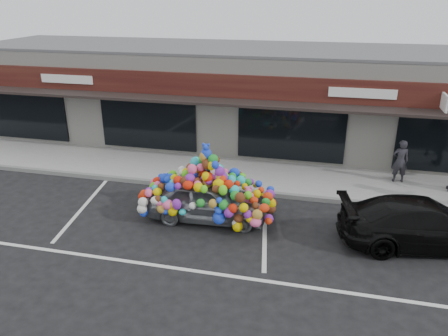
# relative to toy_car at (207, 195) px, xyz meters

# --- Properties ---
(ground) EXTENTS (90.00, 90.00, 0.00)m
(ground) POSITION_rel_toy_car_xyz_m (-0.96, -0.46, -0.79)
(ground) COLOR black
(ground) RESTS_ON ground
(shop_building) EXTENTS (24.00, 7.20, 4.31)m
(shop_building) POSITION_rel_toy_car_xyz_m (-0.96, 7.98, 1.37)
(shop_building) COLOR silver
(shop_building) RESTS_ON ground
(sidewalk) EXTENTS (26.00, 3.00, 0.15)m
(sidewalk) POSITION_rel_toy_car_xyz_m (-0.96, 3.54, -0.72)
(sidewalk) COLOR gray
(sidewalk) RESTS_ON ground
(kerb) EXTENTS (26.00, 0.18, 0.16)m
(kerb) POSITION_rel_toy_car_xyz_m (-0.96, 2.04, -0.72)
(kerb) COLOR slate
(kerb) RESTS_ON ground
(parking_stripe_left) EXTENTS (0.73, 4.37, 0.01)m
(parking_stripe_left) POSITION_rel_toy_car_xyz_m (-4.16, -0.26, -0.79)
(parking_stripe_left) COLOR silver
(parking_stripe_left) RESTS_ON ground
(parking_stripe_mid) EXTENTS (0.73, 4.37, 0.01)m
(parking_stripe_mid) POSITION_rel_toy_car_xyz_m (1.84, -0.26, -0.79)
(parking_stripe_mid) COLOR silver
(parking_stripe_mid) RESTS_ON ground
(lane_line) EXTENTS (14.00, 0.12, 0.01)m
(lane_line) POSITION_rel_toy_car_xyz_m (1.04, -2.76, -0.79)
(lane_line) COLOR silver
(lane_line) RESTS_ON ground
(toy_car) EXTENTS (2.75, 4.12, 2.34)m
(toy_car) POSITION_rel_toy_car_xyz_m (0.00, 0.00, 0.00)
(toy_car) COLOR #99A0A3
(toy_car) RESTS_ON ground
(black_sedan) EXTENTS (2.68, 4.83, 1.33)m
(black_sedan) POSITION_rel_toy_car_xyz_m (6.18, -0.09, -0.13)
(black_sedan) COLOR black
(black_sedan) RESTS_ON ground
(pedestrian_a) EXTENTS (0.62, 0.44, 1.58)m
(pedestrian_a) POSITION_rel_toy_car_xyz_m (6.05, 4.05, 0.14)
(pedestrian_a) COLOR black
(pedestrian_a) RESTS_ON sidewalk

